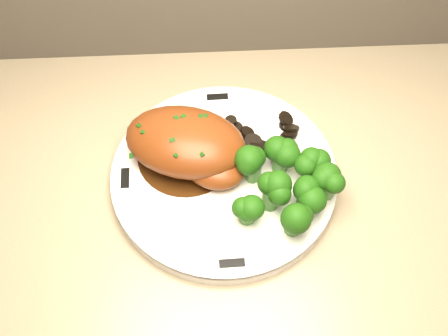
{
  "coord_description": "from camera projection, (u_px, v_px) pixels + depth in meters",
  "views": [
    {
      "loc": [
        -0.67,
        1.38,
        1.56
      ],
      "look_at": [
        -0.66,
        1.75,
        0.98
      ],
      "focal_mm": 45.0,
      "sensor_mm": 36.0,
      "label": 1
    }
  ],
  "objects": [
    {
      "name": "gravy_pool",
      "position": [
        187.0,
        155.0,
        0.71
      ],
      "size": [
        0.12,
        0.12,
        0.0
      ],
      "primitive_type": "cylinder",
      "color": "#371C0A",
      "rests_on": "plate"
    },
    {
      "name": "rim_accent_1",
      "position": [
        217.0,
        97.0,
        0.76
      ],
      "size": [
        0.03,
        0.01,
        0.0
      ],
      "primitive_type": "cube",
      "rotation": [
        0.0,
        0.0,
        3.17
      ],
      "color": "black",
      "rests_on": "plate"
    },
    {
      "name": "rim_accent_3",
      "position": [
        232.0,
        263.0,
        0.62
      ],
      "size": [
        0.03,
        0.01,
        0.0
      ],
      "primitive_type": "cube",
      "rotation": [
        0.0,
        0.0,
        6.31
      ],
      "color": "black",
      "rests_on": "plate"
    },
    {
      "name": "broccoli_florets",
      "position": [
        287.0,
        186.0,
        0.65
      ],
      "size": [
        0.13,
        0.12,
        0.05
      ],
      "rotation": [
        0.0,
        0.0,
        0.24
      ],
      "color": "#4A8437",
      "rests_on": "plate"
    },
    {
      "name": "mushroom_pile",
      "position": [
        266.0,
        142.0,
        0.71
      ],
      "size": [
        0.09,
        0.07,
        0.02
      ],
      "color": "black",
      "rests_on": "plate"
    },
    {
      "name": "rim_accent_2",
      "position": [
        125.0,
        178.0,
        0.69
      ],
      "size": [
        0.01,
        0.03,
        0.0
      ],
      "primitive_type": "cube",
      "rotation": [
        0.0,
        0.0,
        4.74
      ],
      "color": "black",
      "rests_on": "plate"
    },
    {
      "name": "chicken_breast",
      "position": [
        189.0,
        145.0,
        0.68
      ],
      "size": [
        0.17,
        0.14,
        0.06
      ],
      "rotation": [
        0.0,
        0.0,
        -0.29
      ],
      "color": "brown",
      "rests_on": "plate"
    },
    {
      "name": "plate",
      "position": [
        224.0,
        177.0,
        0.7
      ],
      "size": [
        0.3,
        0.3,
        0.02
      ],
      "primitive_type": "cylinder",
      "rotation": [
        0.0,
        0.0,
        -0.07
      ],
      "color": "white",
      "rests_on": "counter"
    },
    {
      "name": "rim_accent_0",
      "position": [
        321.0,
        166.0,
        0.7
      ],
      "size": [
        0.01,
        0.03,
        0.0
      ],
      "primitive_type": "cube",
      "rotation": [
        0.0,
        0.0,
        1.59
      ],
      "color": "black",
      "rests_on": "plate"
    }
  ]
}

